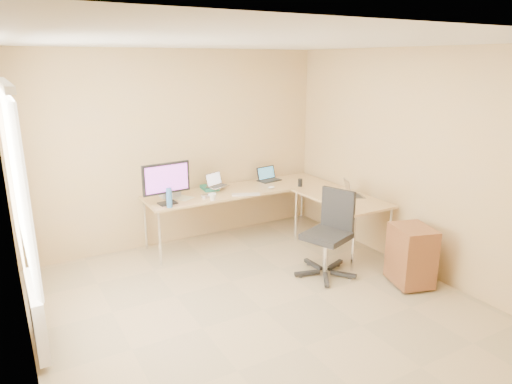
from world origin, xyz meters
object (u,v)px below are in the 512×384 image
keyboard (246,194)px  cabinet (411,255)px  office_chair (326,235)px  laptop_return (354,190)px  monitor (166,183)px  laptop_black (269,174)px  desk_fan (173,187)px  desk_return (340,223)px  desk_main (240,214)px  water_bottle (169,198)px  laptop_center (217,180)px  mug (213,197)px

keyboard → cabinet: 2.21m
office_chair → laptop_return: bearing=9.5°
monitor → laptop_black: bearing=6.6°
laptop_black → desk_fan: 1.55m
keyboard → desk_fan: 0.96m
desk_fan → desk_return: bearing=-9.6°
monitor → desk_fan: bearing=49.2°
desk_main → water_bottle: water_bottle is taller
laptop_center → office_chair: office_chair is taller
water_bottle → keyboard: bearing=0.0°
monitor → desk_fan: (0.15, 0.20, -0.11)m
laptop_center → water_bottle: water_bottle is taller
laptop_black → office_chair: bearing=-107.7°
laptop_return → cabinet: laptop_return is taller
desk_return → laptop_return: (0.15, -0.07, 0.46)m
laptop_center → keyboard: (0.22, -0.41, -0.13)m
mug → office_chair: office_chair is taller
laptop_center → laptop_return: (1.41, -1.19, -0.05)m
desk_main → desk_return: (0.98, -1.00, 0.00)m
cabinet → keyboard: bearing=136.4°
keyboard → laptop_return: (1.19, -0.77, 0.09)m
laptop_center → laptop_black: size_ratio=0.90×
office_chair → cabinet: (0.67, -0.68, -0.14)m
water_bottle → office_chair: 1.93m
laptop_return → cabinet: bearing=-163.0°
monitor → laptop_center: size_ratio=2.08×
monitor → laptop_black: size_ratio=1.88×
laptop_center → water_bottle: 0.94m
monitor → laptop_return: monitor is taller
desk_return → monitor: 2.33m
monitor → laptop_return: (2.22, -0.93, -0.17)m
desk_return → mug: (-1.53, 0.70, 0.41)m
water_bottle → desk_main: bearing=14.8°
desk_main → water_bottle: 1.26m
desk_main → monitor: monitor is taller
desk_return → office_chair: size_ratio=1.28×
laptop_black → water_bottle: water_bottle is taller
desk_main → monitor: 1.27m
desk_return → office_chair: (-0.65, -0.52, 0.14)m
laptop_return → desk_return: bearing=88.3°
office_chair → monitor: bearing=116.3°
desk_main → mug: 0.75m
mug → office_chair: 1.53m
desk_return → mug: 1.73m
cabinet → mug: bearing=146.3°
desk_return → monitor: bearing=157.6°
laptop_return → laptop_black: bearing=46.5°
monitor → mug: bearing=-20.1°
mug → office_chair: bearing=-54.2°
keyboard → laptop_return: bearing=-9.9°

